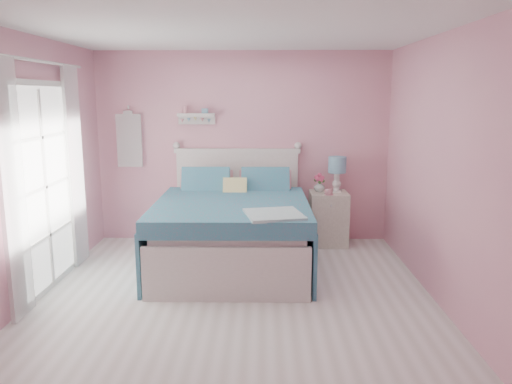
{
  "coord_description": "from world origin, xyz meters",
  "views": [
    {
      "loc": [
        0.29,
        -4.61,
        2.01
      ],
      "look_at": [
        0.2,
        1.2,
        0.88
      ],
      "focal_mm": 35.0,
      "sensor_mm": 36.0,
      "label": 1
    }
  ],
  "objects_px": {
    "table_lamp": "(337,167)",
    "vase": "(319,186)",
    "nightstand": "(328,218)",
    "teacup": "(329,192)",
    "bed": "(233,230)"
  },
  "relations": [
    {
      "from": "vase",
      "to": "nightstand",
      "type": "bearing_deg",
      "value": -14.87
    },
    {
      "from": "nightstand",
      "to": "table_lamp",
      "type": "xyz_separation_m",
      "value": [
        0.11,
        0.04,
        0.69
      ]
    },
    {
      "from": "table_lamp",
      "to": "teacup",
      "type": "relative_size",
      "value": 4.44
    },
    {
      "from": "bed",
      "to": "teacup",
      "type": "height_order",
      "value": "bed"
    },
    {
      "from": "nightstand",
      "to": "teacup",
      "type": "relative_size",
      "value": 6.76
    },
    {
      "from": "bed",
      "to": "vase",
      "type": "bearing_deg",
      "value": 37.86
    },
    {
      "from": "bed",
      "to": "table_lamp",
      "type": "height_order",
      "value": "bed"
    },
    {
      "from": "teacup",
      "to": "nightstand",
      "type": "bearing_deg",
      "value": 81.55
    },
    {
      "from": "vase",
      "to": "bed",
      "type": "bearing_deg",
      "value": -141.68
    },
    {
      "from": "bed",
      "to": "teacup",
      "type": "distance_m",
      "value": 1.44
    },
    {
      "from": "table_lamp",
      "to": "vase",
      "type": "relative_size",
      "value": 3.14
    },
    {
      "from": "table_lamp",
      "to": "bed",
      "type": "bearing_deg",
      "value": -146.56
    },
    {
      "from": "table_lamp",
      "to": "vase",
      "type": "height_order",
      "value": "table_lamp"
    },
    {
      "from": "teacup",
      "to": "bed",
      "type": "bearing_deg",
      "value": -150.97
    },
    {
      "from": "nightstand",
      "to": "table_lamp",
      "type": "relative_size",
      "value": 1.52
    }
  ]
}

